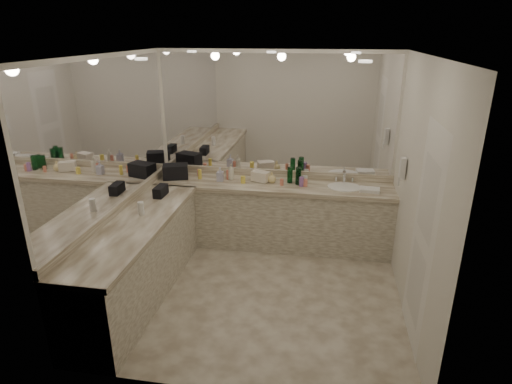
% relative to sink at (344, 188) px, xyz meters
% --- Properties ---
extents(floor, '(3.20, 3.20, 0.00)m').
position_rel_sink_xyz_m(floor, '(-0.95, -1.20, -0.90)').
color(floor, beige).
rests_on(floor, ground).
extents(ceiling, '(3.20, 3.20, 0.00)m').
position_rel_sink_xyz_m(ceiling, '(-0.95, -1.20, 1.71)').
color(ceiling, white).
rests_on(ceiling, floor).
extents(wall_back, '(3.20, 0.02, 2.60)m').
position_rel_sink_xyz_m(wall_back, '(-0.95, 0.30, 0.41)').
color(wall_back, silver).
rests_on(wall_back, floor).
extents(wall_left, '(0.02, 3.00, 2.60)m').
position_rel_sink_xyz_m(wall_left, '(-2.55, -1.20, 0.41)').
color(wall_left, silver).
rests_on(wall_left, floor).
extents(wall_right, '(0.02, 3.00, 2.60)m').
position_rel_sink_xyz_m(wall_right, '(0.65, -1.20, 0.41)').
color(wall_right, silver).
rests_on(wall_right, floor).
extents(vanity_back_base, '(3.20, 0.60, 0.84)m').
position_rel_sink_xyz_m(vanity_back_base, '(-0.95, 0.00, -0.48)').
color(vanity_back_base, beige).
rests_on(vanity_back_base, floor).
extents(vanity_back_top, '(3.20, 0.64, 0.06)m').
position_rel_sink_xyz_m(vanity_back_top, '(-0.95, -0.01, -0.03)').
color(vanity_back_top, beige).
rests_on(vanity_back_top, vanity_back_base).
extents(vanity_left_base, '(0.60, 2.40, 0.84)m').
position_rel_sink_xyz_m(vanity_left_base, '(-2.25, -1.50, -0.48)').
color(vanity_left_base, beige).
rests_on(vanity_left_base, floor).
extents(vanity_left_top, '(0.64, 2.42, 0.06)m').
position_rel_sink_xyz_m(vanity_left_top, '(-2.24, -1.50, -0.03)').
color(vanity_left_top, beige).
rests_on(vanity_left_top, vanity_left_base).
extents(backsplash_back, '(3.20, 0.04, 0.10)m').
position_rel_sink_xyz_m(backsplash_back, '(-0.95, 0.28, 0.05)').
color(backsplash_back, beige).
rests_on(backsplash_back, vanity_back_top).
extents(backsplash_left, '(0.04, 3.00, 0.10)m').
position_rel_sink_xyz_m(backsplash_left, '(-2.53, -1.20, 0.05)').
color(backsplash_left, beige).
rests_on(backsplash_left, vanity_left_top).
extents(mirror_back, '(3.12, 0.01, 1.55)m').
position_rel_sink_xyz_m(mirror_back, '(-0.95, 0.29, 0.88)').
color(mirror_back, white).
rests_on(mirror_back, wall_back).
extents(mirror_left, '(0.01, 2.92, 1.55)m').
position_rel_sink_xyz_m(mirror_left, '(-2.54, -1.20, 0.88)').
color(mirror_left, white).
rests_on(mirror_left, wall_left).
extents(sink, '(0.44, 0.44, 0.03)m').
position_rel_sink_xyz_m(sink, '(0.00, 0.00, 0.00)').
color(sink, white).
rests_on(sink, vanity_back_top).
extents(faucet, '(0.24, 0.16, 0.14)m').
position_rel_sink_xyz_m(faucet, '(0.00, 0.21, 0.07)').
color(faucet, silver).
rests_on(faucet, vanity_back_top).
extents(wall_phone, '(0.06, 0.10, 0.24)m').
position_rel_sink_xyz_m(wall_phone, '(0.61, -0.50, 0.46)').
color(wall_phone, white).
rests_on(wall_phone, wall_right).
extents(door, '(0.02, 0.82, 2.10)m').
position_rel_sink_xyz_m(door, '(0.64, -1.70, 0.16)').
color(door, white).
rests_on(door, wall_right).
extents(black_toiletry_bag, '(0.38, 0.30, 0.19)m').
position_rel_sink_xyz_m(black_toiletry_bag, '(-2.29, -0.02, 0.10)').
color(black_toiletry_bag, black).
rests_on(black_toiletry_bag, vanity_back_top).
extents(black_bag_spill, '(0.12, 0.25, 0.13)m').
position_rel_sink_xyz_m(black_bag_spill, '(-2.25, -0.69, 0.07)').
color(black_bag_spill, black).
rests_on(black_bag_spill, vanity_left_top).
extents(cream_cosmetic_case, '(0.27, 0.22, 0.13)m').
position_rel_sink_xyz_m(cream_cosmetic_case, '(-1.12, 0.05, 0.07)').
color(cream_cosmetic_case, silver).
rests_on(cream_cosmetic_case, vanity_back_top).
extents(hand_towel, '(0.26, 0.19, 0.04)m').
position_rel_sink_xyz_m(hand_towel, '(0.31, -0.10, 0.03)').
color(hand_towel, white).
rests_on(hand_towel, vanity_back_top).
extents(lotion_left, '(0.07, 0.07, 0.16)m').
position_rel_sink_xyz_m(lotion_left, '(-2.25, -1.27, 0.09)').
color(lotion_left, white).
rests_on(lotion_left, vanity_left_top).
extents(soap_bottle_a, '(0.11, 0.11, 0.22)m').
position_rel_sink_xyz_m(soap_bottle_a, '(-1.53, 0.06, 0.11)').
color(soap_bottle_a, beige).
rests_on(soap_bottle_a, vanity_back_top).
extents(soap_bottle_b, '(0.09, 0.09, 0.19)m').
position_rel_sink_xyz_m(soap_bottle_b, '(-1.66, -0.02, 0.10)').
color(soap_bottle_b, '#B4B3CD').
rests_on(soap_bottle_b, vanity_back_top).
extents(soap_bottle_c, '(0.15, 0.15, 0.15)m').
position_rel_sink_xyz_m(soap_bottle_c, '(-0.96, 0.03, 0.08)').
color(soap_bottle_c, '#EAD38D').
rests_on(soap_bottle_c, vanity_back_top).
extents(green_bottle_0, '(0.07, 0.07, 0.22)m').
position_rel_sink_xyz_m(green_bottle_0, '(-0.72, 0.07, 0.11)').
color(green_bottle_0, '#115623').
rests_on(green_bottle_0, vanity_back_top).
extents(green_bottle_1, '(0.07, 0.07, 0.22)m').
position_rel_sink_xyz_m(green_bottle_1, '(-0.61, 0.02, 0.11)').
color(green_bottle_1, '#115623').
rests_on(green_bottle_1, vanity_back_top).
extents(green_bottle_2, '(0.07, 0.07, 0.20)m').
position_rel_sink_xyz_m(green_bottle_2, '(-0.62, 0.12, 0.11)').
color(green_bottle_2, '#115623').
rests_on(green_bottle_2, vanity_back_top).
extents(amenity_bottle_0, '(0.06, 0.06, 0.13)m').
position_rel_sink_xyz_m(amenity_bottle_0, '(-0.56, -0.05, 0.07)').
color(amenity_bottle_0, '#9966B2').
rests_on(amenity_bottle_0, vanity_back_top).
extents(amenity_bottle_1, '(0.05, 0.05, 0.13)m').
position_rel_sink_xyz_m(amenity_bottle_1, '(-1.96, 0.02, 0.07)').
color(amenity_bottle_1, '#F2D84C').
rests_on(amenity_bottle_1, vanity_back_top).
extents(amenity_bottle_2, '(0.06, 0.06, 0.10)m').
position_rel_sink_xyz_m(amenity_bottle_2, '(-0.51, -0.04, 0.05)').
color(amenity_bottle_2, '#E57F66').
rests_on(amenity_bottle_2, vanity_back_top).
extents(amenity_bottle_3, '(0.05, 0.05, 0.09)m').
position_rel_sink_xyz_m(amenity_bottle_3, '(-0.82, -0.06, 0.05)').
color(amenity_bottle_3, '#E57F66').
rests_on(amenity_bottle_3, vanity_back_top).
extents(amenity_bottle_4, '(0.06, 0.06, 0.09)m').
position_rel_sink_xyz_m(amenity_bottle_4, '(-1.34, -0.05, 0.05)').
color(amenity_bottle_4, '#F2D84C').
rests_on(amenity_bottle_4, vanity_back_top).
extents(amenity_bottle_5, '(0.06, 0.06, 0.08)m').
position_rel_sink_xyz_m(amenity_bottle_5, '(-0.52, 0.15, 0.05)').
color(amenity_bottle_5, white).
rests_on(amenity_bottle_5, vanity_back_top).
extents(amenity_bottle_6, '(0.05, 0.05, 0.10)m').
position_rel_sink_xyz_m(amenity_bottle_6, '(-2.01, 0.14, 0.05)').
color(amenity_bottle_6, '#E57F66').
rests_on(amenity_bottle_6, vanity_back_top).
extents(amenity_bottle_7, '(0.05, 0.05, 0.13)m').
position_rel_sink_xyz_m(amenity_bottle_7, '(-1.57, 0.07, 0.07)').
color(amenity_bottle_7, '#E57F66').
rests_on(amenity_bottle_7, vanity_back_top).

